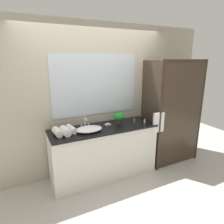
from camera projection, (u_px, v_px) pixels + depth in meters
ground_plane at (104, 175)px, 3.47m from camera, size 8.00×8.00×0.00m
wall_back_with_mirror at (96, 100)px, 3.42m from camera, size 4.40×0.06×2.60m
vanity_cabinet at (104, 152)px, 3.36m from camera, size 1.80×0.58×0.90m
shower_enclosure at (171, 114)px, 3.58m from camera, size 1.20×0.59×2.00m
sink_basin at (89, 129)px, 3.06m from camera, size 0.43×0.31×0.07m
faucet at (85, 124)px, 3.21m from camera, size 0.17×0.14×0.17m
potted_plant at (119, 117)px, 3.42m from camera, size 0.19×0.19×0.19m
soap_dish at (108, 124)px, 3.36m from camera, size 0.10×0.07×0.04m
amenity_bottle_conditioner at (145, 121)px, 3.43m from camera, size 0.03×0.03×0.09m
amenity_bottle_shampoo at (134, 121)px, 3.45m from camera, size 0.03×0.03×0.08m
rolled_towel_near_edge at (57, 132)px, 2.89m from camera, size 0.13×0.26×0.11m
rolled_towel_middle at (65, 131)px, 2.90m from camera, size 0.14×0.25×0.12m
rolled_towel_far_edge at (71, 129)px, 3.01m from camera, size 0.14×0.26×0.10m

